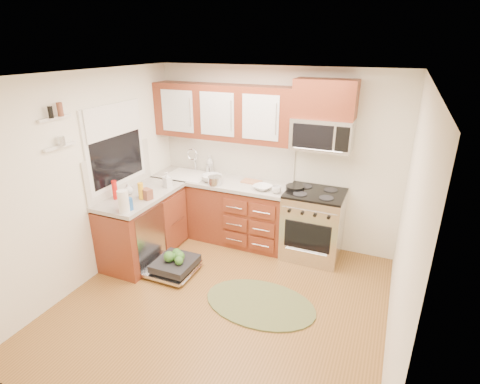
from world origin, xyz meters
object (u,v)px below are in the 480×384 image
at_px(range, 313,225).
at_px(sink, 188,183).
at_px(rug, 260,303).
at_px(skillet, 295,187).
at_px(cutting_board, 251,181).
at_px(microwave, 322,134).
at_px(cup, 277,190).
at_px(paper_towel_roll, 123,202).
at_px(upper_cabinets, 223,112).
at_px(stock_pot, 215,181).
at_px(bowl_b, 212,178).
at_px(bowl_a, 263,187).
at_px(dishwasher, 173,266).

distance_m(range, sink, 1.96).
bearing_deg(sink, rug, -37.71).
xyz_separation_m(skillet, cutting_board, (-0.66, 0.08, -0.04)).
bearing_deg(cutting_board, microwave, 2.29).
relative_size(range, cup, 7.60).
bearing_deg(range, microwave, 90.00).
bearing_deg(paper_towel_roll, cup, 41.21).
height_order(upper_cabinets, rug, upper_cabinets).
bearing_deg(stock_pot, range, 8.70).
xyz_separation_m(cutting_board, bowl_b, (-0.54, -0.18, 0.04)).
distance_m(stock_pot, cup, 0.89).
distance_m(microwave, rug, 2.22).
xyz_separation_m(skillet, bowl_a, (-0.42, -0.13, -0.02)).
distance_m(microwave, bowl_a, 1.05).
distance_m(range, stock_pot, 1.48).
height_order(sink, paper_towel_roll, paper_towel_roll).
bearing_deg(sink, paper_towel_roll, -90.00).
xyz_separation_m(upper_cabinets, cutting_board, (0.47, -0.06, -0.94)).
height_order(microwave, stock_pot, microwave).
bearing_deg(cutting_board, paper_towel_roll, -122.88).
bearing_deg(bowl_a, stock_pot, -172.87).
relative_size(microwave, paper_towel_roll, 2.79).
xyz_separation_m(stock_pot, bowl_a, (0.68, 0.08, -0.03)).
bearing_deg(bowl_b, skillet, 4.89).
distance_m(cutting_board, bowl_b, 0.57).
height_order(bowl_b, cup, cup).
bearing_deg(stock_pot, cup, 1.93).
relative_size(microwave, skillet, 3.05).
xyz_separation_m(upper_cabinets, stock_pot, (0.03, -0.35, -0.89)).
relative_size(range, sink, 1.53).
height_order(dishwasher, paper_towel_roll, paper_towel_roll).
bearing_deg(sink, range, 0.30).
bearing_deg(stock_pot, cutting_board, 34.08).
height_order(dishwasher, cup, cup).
bearing_deg(rug, sink, 142.29).
xyz_separation_m(paper_towel_roll, cup, (1.45, 1.27, -0.09)).
bearing_deg(cup, skillet, 42.18).
relative_size(rug, bowl_b, 4.39).
bearing_deg(cutting_board, range, -5.02).
relative_size(range, microwave, 1.25).
xyz_separation_m(microwave, skillet, (-0.28, -0.12, -0.73)).
relative_size(skillet, paper_towel_roll, 0.91).
distance_m(microwave, skillet, 0.79).
bearing_deg(range, upper_cabinets, 174.11).
relative_size(skillet, stock_pot, 1.27).
bearing_deg(upper_cabinets, paper_towel_roll, -108.22).
distance_m(microwave, dishwasher, 2.55).
relative_size(sink, cup, 4.96).
distance_m(range, cutting_board, 1.05).
xyz_separation_m(microwave, cup, (-0.48, -0.30, -0.73)).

